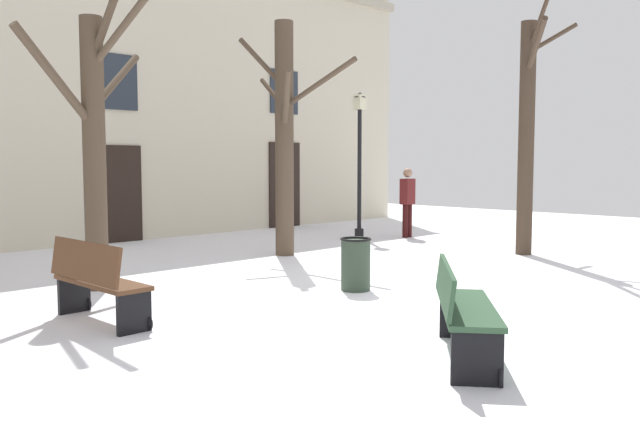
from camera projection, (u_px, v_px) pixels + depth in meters
ground_plane at (394, 286)px, 9.50m from camera, size 30.05×30.05×0.00m
building_facade at (124, 85)px, 14.84m from camera, size 18.78×0.60×7.09m
tree_left_of_center at (527, 130)px, 12.59m from camera, size 2.17×1.55×5.33m
tree_right_of_center at (95, 138)px, 9.07m from camera, size 2.37×2.18×4.46m
tree_near_facade at (285, 135)px, 12.49m from camera, size 1.18×2.55×4.53m
streetlamp at (360, 148)px, 15.66m from camera, size 0.30×0.30×3.53m
litter_bin at (356, 264)px, 9.16m from camera, size 0.44×0.44×0.75m
bench_far_corner at (462, 310)px, 5.95m from camera, size 1.55×1.36×0.88m
bench_facing_shops at (97, 281)px, 7.27m from camera, size 0.50×1.56×0.95m
person_crossing_plaza at (407, 199)px, 15.64m from camera, size 0.40×0.26×1.68m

